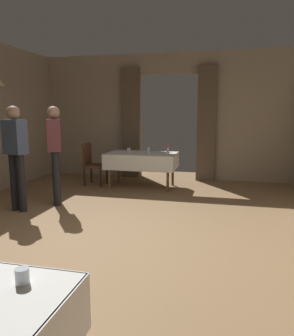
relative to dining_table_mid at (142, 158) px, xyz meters
name	(u,v)px	position (x,y,z in m)	size (l,w,h in m)	color
ground	(113,240)	(0.38, -3.01, -0.65)	(10.08, 10.08, 0.00)	olive
wall_back	(169,116)	(0.38, 1.17, 0.88)	(6.40, 0.27, 3.00)	gray
dining_table_mid	(142,158)	(0.00, 0.00, 0.00)	(1.50, 0.88, 0.75)	brown
chair_mid_left	(92,162)	(-1.13, -0.04, -0.13)	(0.44, 0.44, 0.93)	black
glass_near_d	(22,276)	(0.75, -5.41, 0.15)	(0.07, 0.07, 0.08)	silver
flower_vase_mid	(168,149)	(0.58, -0.08, 0.22)	(0.07, 0.07, 0.21)	silver
plate_mid_b	(167,152)	(0.50, 0.27, 0.11)	(0.22, 0.22, 0.01)	white
glass_mid_c	(129,150)	(-0.34, 0.18, 0.15)	(0.08, 0.08, 0.08)	silver
glass_mid_d	(148,150)	(0.13, 0.09, 0.16)	(0.07, 0.07, 0.11)	silver
person_waiter_by_doorway	(16,149)	(-1.55, -2.15, 0.38)	(0.40, 0.30, 1.72)	black
person_diner_standing_aside	(55,147)	(-1.14, -1.64, 0.38)	(0.35, 0.42, 1.72)	black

